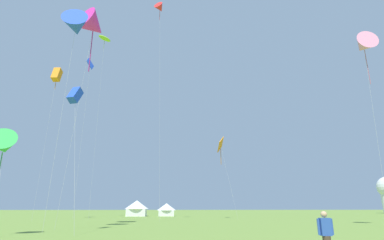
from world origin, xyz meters
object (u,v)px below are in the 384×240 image
at_px(festival_tent_left, 137,207).
at_px(kite_blue_box, 75,95).
at_px(kite_orange_diamond, 221,145).
at_px(kite_blue_delta, 76,26).
at_px(kite_orange_box, 57,75).
at_px(festival_tent_center, 167,209).
at_px(kite_blue_diamond, 90,65).
at_px(person_spectator, 327,237).
at_px(kite_lime_parafoil, 105,39).
at_px(kite_red_delta, 160,8).
at_px(kite_green_delta, 4,146).
at_px(kite_pink_delta, 364,45).
at_px(kite_magenta_delta, 94,25).

bearing_deg(festival_tent_left, kite_blue_box, -91.21).
bearing_deg(kite_orange_diamond, kite_blue_delta, -126.20).
distance_m(kite_orange_box, festival_tent_center, 34.08).
distance_m(kite_blue_diamond, festival_tent_left, 30.49).
bearing_deg(person_spectator, kite_orange_diamond, 85.98).
relative_size(kite_lime_parafoil, person_spectator, 19.82).
xyz_separation_m(kite_red_delta, kite_lime_parafoil, (-11.33, 10.85, 0.50)).
relative_size(kite_blue_box, kite_blue_delta, 0.58).
height_order(kite_blue_diamond, person_spectator, kite_blue_diamond).
distance_m(kite_blue_box, person_spectator, 21.34).
distance_m(festival_tent_left, festival_tent_center, 6.25).
distance_m(kite_orange_diamond, kite_blue_diamond, 29.57).
distance_m(kite_orange_box, festival_tent_left, 30.87).
bearing_deg(festival_tent_center, kite_lime_parafoil, -134.93).
height_order(kite_orange_box, person_spectator, kite_orange_box).
height_order(kite_orange_box, festival_tent_left, kite_orange_box).
bearing_deg(kite_orange_box, kite_lime_parafoil, 43.94).
distance_m(kite_red_delta, kite_blue_delta, 23.09).
bearing_deg(kite_orange_diamond, kite_blue_box, -122.41).
bearing_deg(festival_tent_left, kite_lime_parafoil, -117.01).
xyz_separation_m(kite_lime_parafoil, kite_blue_delta, (4.37, -27.26, -15.18)).
xyz_separation_m(kite_green_delta, kite_pink_delta, (32.71, 5.59, 12.68)).
distance_m(kite_blue_box, festival_tent_left, 42.73).
height_order(kite_lime_parafoil, kite_blue_delta, kite_lime_parafoil).
distance_m(kite_orange_box, kite_lime_parafoil, 13.33).
xyz_separation_m(kite_green_delta, kite_magenta_delta, (3.00, 7.81, 15.35)).
distance_m(kite_red_delta, kite_magenta_delta, 18.25).
height_order(kite_red_delta, kite_blue_delta, kite_red_delta).
bearing_deg(kite_magenta_delta, kite_blue_delta, -94.88).
xyz_separation_m(kite_red_delta, kite_blue_box, (-5.68, -18.10, -22.45)).
distance_m(kite_orange_box, kite_magenta_delta, 20.48).
relative_size(kite_pink_delta, kite_orange_diamond, 1.48).
height_order(kite_red_delta, kite_magenta_delta, kite_red_delta).
height_order(kite_orange_box, kite_red_delta, kite_red_delta).
xyz_separation_m(kite_red_delta, festival_tent_left, (-4.80, 23.65, -31.51)).
xyz_separation_m(kite_blue_box, kite_magenta_delta, (-0.92, 5.85, 10.63)).
xyz_separation_m(kite_pink_delta, kite_lime_parafoil, (-34.43, 25.31, 14.99)).
height_order(kite_pink_delta, kite_blue_diamond, kite_blue_diamond).
xyz_separation_m(kite_blue_diamond, kite_blue_delta, (6.80, -27.77, -9.60)).
height_order(kite_lime_parafoil, person_spectator, kite_lime_parafoil).
height_order(kite_blue_box, person_spectator, kite_blue_box).
xyz_separation_m(kite_pink_delta, kite_magenta_delta, (-29.71, 2.22, 2.67)).
bearing_deg(kite_green_delta, kite_blue_delta, 54.04).
xyz_separation_m(kite_blue_box, festival_tent_center, (7.13, 41.74, -9.39)).
relative_size(kite_blue_diamond, kite_blue_delta, 1.48).
distance_m(kite_lime_parafoil, kite_blue_delta, 31.51).
xyz_separation_m(kite_green_delta, kite_blue_box, (3.92, 1.96, 4.72)).
bearing_deg(person_spectator, kite_blue_box, 136.52).
xyz_separation_m(kite_red_delta, kite_orange_diamond, (10.74, 7.77, -21.25)).
bearing_deg(kite_orange_diamond, kite_magenta_delta, -130.90).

